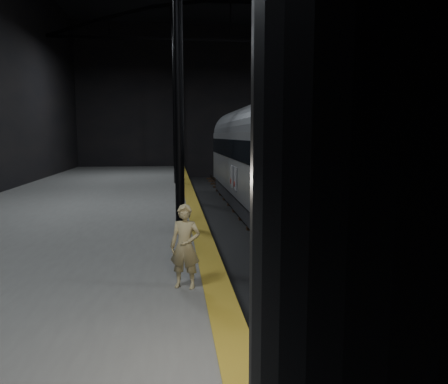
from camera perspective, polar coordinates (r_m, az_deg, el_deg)
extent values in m
plane|color=black|center=(17.19, 6.90, -4.85)|extent=(44.00, 44.00, 0.00)
cube|color=#525250|center=(16.99, -18.54, -3.61)|extent=(9.00, 43.80, 1.00)
cube|color=olive|center=(16.55, -4.05, -1.75)|extent=(0.50, 43.80, 0.01)
cube|color=#3F3328|center=(17.00, 4.55, -4.37)|extent=(0.08, 43.00, 0.14)
cube|color=#3F3328|center=(17.34, 9.23, -4.22)|extent=(0.08, 43.00, 0.14)
cube|color=black|center=(17.18, 6.91, -4.66)|extent=(2.40, 42.00, 0.12)
cylinder|color=black|center=(12.55, -6.01, 18.24)|extent=(0.26, 0.26, 10.00)
cylinder|color=black|center=(14.77, 26.32, 15.88)|extent=(0.26, 0.26, 10.00)
cylinder|color=black|center=(24.44, -6.38, 12.90)|extent=(0.26, 0.26, 10.00)
cylinder|color=black|center=(25.65, 11.28, 12.54)|extent=(0.26, 0.26, 10.00)
cylinder|color=black|center=(36.40, -6.51, 11.06)|extent=(0.26, 0.26, 10.00)
cylinder|color=black|center=(37.23, 5.50, 10.99)|extent=(0.26, 0.26, 10.00)
cube|color=black|center=(31.25, 0.83, 19.14)|extent=(23.60, 0.15, 0.18)
cube|color=#989AA0|center=(19.47, 5.15, 3.67)|extent=(2.70, 18.65, 2.80)
cube|color=black|center=(19.66, 5.09, -1.44)|extent=(2.47, 18.28, 0.79)
cube|color=black|center=(19.44, 5.17, 5.59)|extent=(2.76, 18.37, 0.84)
cylinder|color=slate|center=(19.43, 5.20, 7.79)|extent=(2.65, 18.47, 2.65)
cube|color=black|center=(13.53, 10.76, -7.07)|extent=(1.68, 2.05, 0.33)
cube|color=black|center=(26.07, 2.16, -0.01)|extent=(1.68, 2.05, 0.33)
cube|color=silver|center=(18.36, 1.50, 1.72)|extent=(0.04, 0.70, 0.98)
cube|color=silver|center=(19.46, 1.03, 2.04)|extent=(0.04, 0.70, 0.98)
cylinder|color=maroon|center=(18.55, 1.36, 1.06)|extent=(0.03, 0.24, 0.24)
cylinder|color=maroon|center=(19.65, 0.91, 1.41)|extent=(0.03, 0.24, 0.24)
imported|color=tan|center=(7.59, -5.09, -7.09)|extent=(0.61, 0.49, 1.46)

